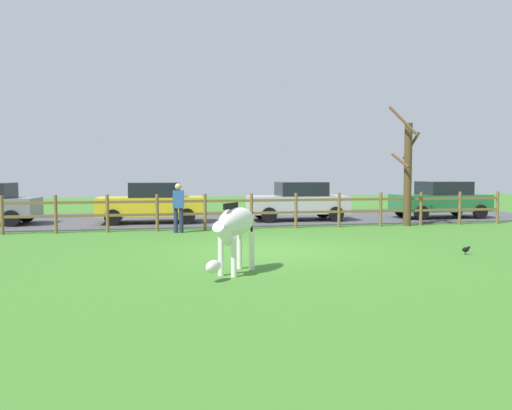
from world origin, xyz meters
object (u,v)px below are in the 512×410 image
parked_car_yellow (152,202)px  parked_car_green (441,199)px  crow_on_grass (466,249)px  zebra (235,227)px  visitor_near_fence (178,205)px  bare_tree (407,171)px  parked_car_silver (298,201)px

parked_car_yellow → parked_car_green: 12.18m
parked_car_yellow → crow_on_grass: bearing=-50.6°
zebra → visitor_near_fence: visitor_near_fence is taller
bare_tree → visitor_near_fence: bare_tree is taller
crow_on_grass → visitor_near_fence: bearing=137.7°
crow_on_grass → parked_car_silver: size_ratio=0.05×
crow_on_grass → parked_car_yellow: 11.82m
crow_on_grass → parked_car_yellow: (-7.49, 9.12, 0.72)m
bare_tree → parked_car_yellow: bare_tree is taller
parked_car_silver → bare_tree: bearing=-35.1°
parked_car_silver → parked_car_green: bearing=-1.1°
zebra → visitor_near_fence: 7.26m
bare_tree → parked_car_green: bearing=39.7°
visitor_near_fence → zebra: bearing=-84.3°
bare_tree → crow_on_grass: bare_tree is taller
zebra → parked_car_yellow: 10.45m
crow_on_grass → parked_car_silver: bearing=100.3°
crow_on_grass → visitor_near_fence: (-6.62, 6.02, 0.78)m
parked_car_yellow → parked_car_silver: bearing=-1.2°
bare_tree → zebra: bare_tree is taller
bare_tree → crow_on_grass: (-1.87, -6.55, -1.92)m
crow_on_grass → parked_car_green: 10.07m
visitor_near_fence → parked_car_yellow: bearing=105.6°
crow_on_grass → parked_car_silver: (-1.63, 9.00, 0.72)m
parked_car_green → parked_car_yellow: bearing=178.9°
zebra → parked_car_yellow: parked_car_yellow is taller
zebra → crow_on_grass: zebra is taller
parked_car_silver → zebra: bearing=-112.7°
zebra → visitor_near_fence: bearing=95.7°
parked_car_silver → parked_car_yellow: bearing=178.8°
crow_on_grass → bare_tree: bearing=74.1°
parked_car_green → visitor_near_fence: (-11.31, -2.87, 0.06)m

